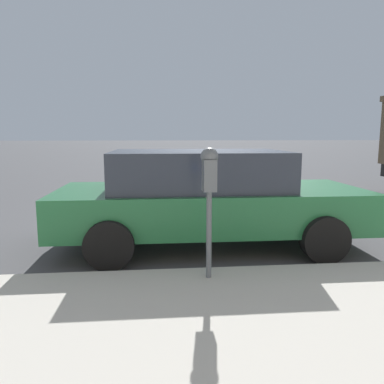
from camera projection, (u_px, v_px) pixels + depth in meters
name	position (u px, v px, depth m)	size (l,w,h in m)	color
ground_plane	(208.00, 231.00, 6.69)	(220.00, 220.00, 0.00)	#424244
parking_meter	(209.00, 179.00, 4.01)	(0.21, 0.19, 1.44)	#4C5156
car_green	(207.00, 196.00, 5.69)	(2.10, 4.58, 1.46)	#1E5B33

